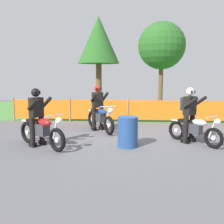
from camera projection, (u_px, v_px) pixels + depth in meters
name	position (u px, v px, depth m)	size (l,w,h in m)	color
ground	(127.00, 139.00, 8.50)	(24.00, 24.00, 0.02)	#5B5B60
grass_verge	(129.00, 110.00, 15.29)	(24.00, 7.91, 0.01)	#4C8C3D
barrier_fence	(128.00, 110.00, 11.31)	(10.36, 0.08, 1.05)	#997547
tree_leftmost	(99.00, 41.00, 12.54)	(2.02, 2.02, 4.85)	brown
tree_near_left	(162.00, 46.00, 16.19)	(2.94, 2.94, 5.33)	brown
motorcycle_lead	(194.00, 129.00, 7.81)	(1.35, 1.49, 0.90)	black
motorcycle_trailing	(42.00, 131.00, 7.43)	(1.77, 1.34, 1.00)	black
motorcycle_third	(100.00, 118.00, 9.56)	(1.22, 1.84, 1.00)	black
rider_lead	(189.00, 112.00, 7.90)	(0.75, 0.77, 1.69)	black
rider_trailing	(37.00, 115.00, 7.50)	(0.73, 0.72, 1.69)	black
rider_third	(98.00, 105.00, 9.69)	(0.71, 0.79, 1.69)	black
traffic_cone	(196.00, 126.00, 9.20)	(0.32, 0.32, 0.53)	black
spare_drum	(128.00, 132.00, 7.48)	(0.58, 0.58, 0.88)	navy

